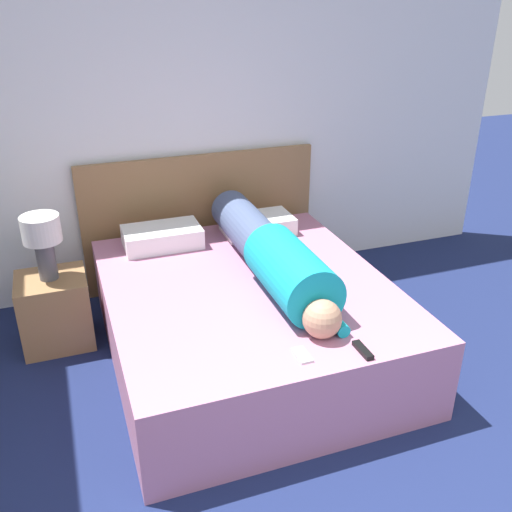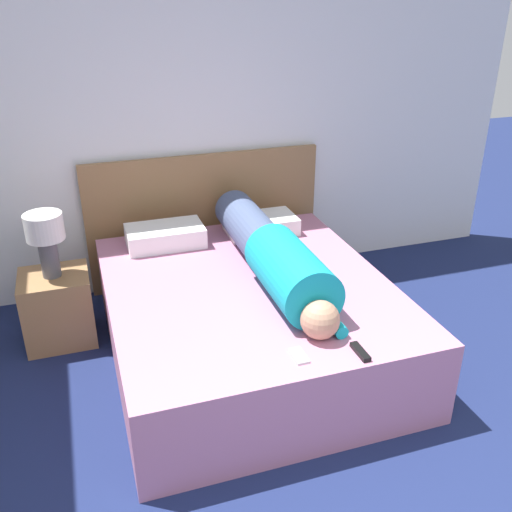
{
  "view_description": "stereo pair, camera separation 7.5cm",
  "coord_description": "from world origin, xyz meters",
  "px_view_note": "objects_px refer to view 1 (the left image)",
  "views": [
    {
      "loc": [
        -0.91,
        -0.16,
        2.12
      ],
      "look_at": [
        0.06,
        2.54,
        0.75
      ],
      "focal_mm": 40.0,
      "sensor_mm": 36.0,
      "label": 1
    },
    {
      "loc": [
        -0.84,
        -0.18,
        2.12
      ],
      "look_at": [
        0.06,
        2.54,
        0.75
      ],
      "focal_mm": 40.0,
      "sensor_mm": 36.0,
      "label": 2
    }
  ],
  "objects_px": {
    "tv_remote": "(363,350)",
    "bed": "(248,319)",
    "nightstand": "(55,310)",
    "person_lying": "(273,254)",
    "pillow_second": "(258,225)",
    "table_lamp": "(42,237)",
    "cell_phone": "(302,355)",
    "pillow_near_headboard": "(162,237)"
  },
  "relations": [
    {
      "from": "nightstand",
      "to": "person_lying",
      "type": "height_order",
      "value": "person_lying"
    },
    {
      "from": "pillow_second",
      "to": "cell_phone",
      "type": "distance_m",
      "value": 1.53
    },
    {
      "from": "pillow_second",
      "to": "tv_remote",
      "type": "height_order",
      "value": "pillow_second"
    },
    {
      "from": "pillow_near_headboard",
      "to": "tv_remote",
      "type": "distance_m",
      "value": 1.71
    },
    {
      "from": "bed",
      "to": "cell_phone",
      "type": "distance_m",
      "value": 0.82
    },
    {
      "from": "person_lying",
      "to": "table_lamp",
      "type": "bearing_deg",
      "value": 158.64
    },
    {
      "from": "pillow_near_headboard",
      "to": "table_lamp",
      "type": "bearing_deg",
      "value": -166.72
    },
    {
      "from": "bed",
      "to": "pillow_second",
      "type": "xyz_separation_m",
      "value": [
        0.32,
        0.72,
        0.31
      ]
    },
    {
      "from": "pillow_second",
      "to": "tv_remote",
      "type": "relative_size",
      "value": 3.28
    },
    {
      "from": "nightstand",
      "to": "bed",
      "type": "bearing_deg",
      "value": -25.88
    },
    {
      "from": "bed",
      "to": "nightstand",
      "type": "height_order",
      "value": "bed"
    },
    {
      "from": "bed",
      "to": "tv_remote",
      "type": "bearing_deg",
      "value": -70.68
    },
    {
      "from": "nightstand",
      "to": "cell_phone",
      "type": "height_order",
      "value": "cell_phone"
    },
    {
      "from": "bed",
      "to": "cell_phone",
      "type": "xyz_separation_m",
      "value": [
        0.01,
        -0.78,
        0.25
      ]
    },
    {
      "from": "bed",
      "to": "table_lamp",
      "type": "bearing_deg",
      "value": 154.12
    },
    {
      "from": "table_lamp",
      "to": "tv_remote",
      "type": "distance_m",
      "value": 2.0
    },
    {
      "from": "bed",
      "to": "table_lamp",
      "type": "distance_m",
      "value": 1.34
    },
    {
      "from": "table_lamp",
      "to": "cell_phone",
      "type": "xyz_separation_m",
      "value": [
        1.12,
        -1.32,
        -0.24
      ]
    },
    {
      "from": "pillow_second",
      "to": "bed",
      "type": "bearing_deg",
      "value": -114.23
    },
    {
      "from": "table_lamp",
      "to": "person_lying",
      "type": "xyz_separation_m",
      "value": [
        1.29,
        -0.5,
        -0.1
      ]
    },
    {
      "from": "tv_remote",
      "to": "cell_phone",
      "type": "xyz_separation_m",
      "value": [
        -0.29,
        0.07,
        -0.01
      ]
    },
    {
      "from": "person_lying",
      "to": "pillow_second",
      "type": "relative_size",
      "value": 3.34
    },
    {
      "from": "bed",
      "to": "pillow_near_headboard",
      "type": "height_order",
      "value": "pillow_near_headboard"
    },
    {
      "from": "cell_phone",
      "to": "table_lamp",
      "type": "bearing_deg",
      "value": 130.38
    },
    {
      "from": "pillow_near_headboard",
      "to": "pillow_second",
      "type": "bearing_deg",
      "value": -0.0
    },
    {
      "from": "tv_remote",
      "to": "cell_phone",
      "type": "bearing_deg",
      "value": 166.37
    },
    {
      "from": "person_lying",
      "to": "pillow_near_headboard",
      "type": "xyz_separation_m",
      "value": [
        -0.54,
        0.68,
        -0.08
      ]
    },
    {
      "from": "tv_remote",
      "to": "pillow_second",
      "type": "bearing_deg",
      "value": 89.08
    },
    {
      "from": "table_lamp",
      "to": "pillow_near_headboard",
      "type": "height_order",
      "value": "table_lamp"
    },
    {
      "from": "table_lamp",
      "to": "pillow_second",
      "type": "xyz_separation_m",
      "value": [
        1.44,
        0.18,
        -0.19
      ]
    },
    {
      "from": "tv_remote",
      "to": "bed",
      "type": "bearing_deg",
      "value": 109.32
    },
    {
      "from": "person_lying",
      "to": "pillow_second",
      "type": "xyz_separation_m",
      "value": [
        0.15,
        0.68,
        -0.09
      ]
    },
    {
      "from": "nightstand",
      "to": "table_lamp",
      "type": "distance_m",
      "value": 0.51
    },
    {
      "from": "tv_remote",
      "to": "pillow_near_headboard",
      "type": "bearing_deg",
      "value": 113.02
    },
    {
      "from": "nightstand",
      "to": "tv_remote",
      "type": "relative_size",
      "value": 3.12
    },
    {
      "from": "pillow_near_headboard",
      "to": "tv_remote",
      "type": "bearing_deg",
      "value": -66.98
    },
    {
      "from": "bed",
      "to": "table_lamp",
      "type": "height_order",
      "value": "table_lamp"
    },
    {
      "from": "bed",
      "to": "person_lying",
      "type": "xyz_separation_m",
      "value": [
        0.17,
        0.04,
        0.4
      ]
    },
    {
      "from": "cell_phone",
      "to": "pillow_second",
      "type": "bearing_deg",
      "value": 78.09
    },
    {
      "from": "person_lying",
      "to": "pillow_near_headboard",
      "type": "distance_m",
      "value": 0.87
    },
    {
      "from": "nightstand",
      "to": "pillow_second",
      "type": "relative_size",
      "value": 0.95
    },
    {
      "from": "nightstand",
      "to": "cell_phone",
      "type": "distance_m",
      "value": 1.76
    }
  ]
}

